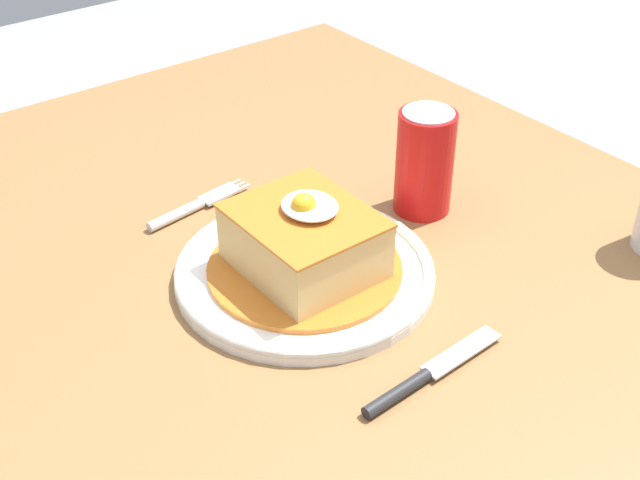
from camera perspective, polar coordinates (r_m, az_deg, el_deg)
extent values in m
cube|color=olive|center=(0.88, 2.43, -4.57)|extent=(1.25, 0.89, 0.04)
cylinder|color=olive|center=(1.62, -0.22, -0.08)|extent=(0.07, 0.07, 0.70)
cylinder|color=white|center=(0.88, -1.03, -2.34)|extent=(0.27, 0.27, 0.01)
torus|color=white|center=(0.87, -1.04, -1.95)|extent=(0.27, 0.27, 0.01)
cylinder|color=#C66B23|center=(0.87, -1.04, -1.92)|extent=(0.20, 0.20, 0.01)
cube|color=#DBB770|center=(0.85, -1.06, -0.12)|extent=(0.14, 0.12, 0.06)
cube|color=#C66B23|center=(0.84, -1.08, 1.68)|extent=(0.14, 0.12, 0.00)
ellipsoid|color=white|center=(0.84, -0.70, 2.32)|extent=(0.06, 0.06, 0.01)
sphere|color=yellow|center=(0.83, -1.09, 2.34)|extent=(0.03, 0.03, 0.03)
cylinder|color=silver|center=(0.98, -9.69, 1.68)|extent=(0.02, 0.08, 0.01)
cube|color=silver|center=(1.01, -6.79, 3.09)|extent=(0.03, 0.05, 0.00)
cylinder|color=silver|center=(1.02, -5.42, 3.46)|extent=(0.01, 0.03, 0.00)
cylinder|color=silver|center=(1.03, -5.71, 3.62)|extent=(0.01, 0.03, 0.00)
cylinder|color=silver|center=(1.03, -6.00, 3.78)|extent=(0.01, 0.03, 0.00)
cylinder|color=#262628|center=(0.75, 5.24, -10.26)|extent=(0.02, 0.08, 0.01)
cube|color=silver|center=(0.80, 9.52, -7.45)|extent=(0.02, 0.09, 0.00)
cylinder|color=red|center=(0.97, 7.06, 5.21)|extent=(0.07, 0.07, 0.12)
cylinder|color=silver|center=(0.94, 7.33, 8.51)|extent=(0.06, 0.06, 0.00)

